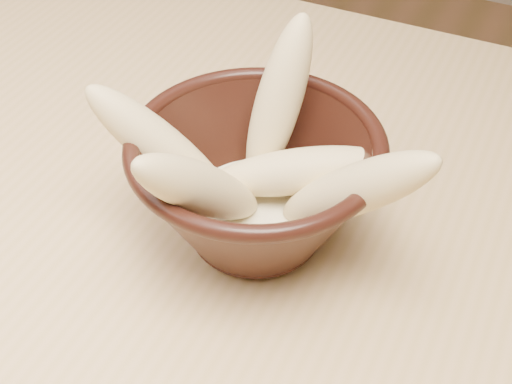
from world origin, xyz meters
TOP-DOWN VIEW (x-y plane):
  - table at (0.00, 0.00)m, footprint 1.20×0.80m
  - bowl at (0.01, 0.03)m, footprint 0.18×0.18m
  - milk_puddle at (0.01, 0.03)m, footprint 0.10×0.10m
  - banana_upright at (0.01, 0.08)m, footprint 0.05×0.09m
  - banana_left at (-0.05, 0.01)m, footprint 0.12×0.06m
  - banana_right at (0.09, 0.03)m, footprint 0.13×0.05m
  - banana_across at (0.04, 0.05)m, footprint 0.13×0.08m
  - banana_front at (-0.00, -0.02)m, footprint 0.07×0.13m

SIDE VIEW (x-z plane):
  - table at x=0.00m, z-range 0.30..1.05m
  - milk_puddle at x=0.01m, z-range 0.78..0.79m
  - bowl at x=0.01m, z-range 0.76..0.86m
  - banana_across at x=0.04m, z-range 0.79..0.85m
  - banana_left at x=-0.05m, z-range 0.78..0.89m
  - banana_right at x=0.09m, z-range 0.78..0.90m
  - banana_front at x=0.00m, z-range 0.78..0.90m
  - banana_upright at x=0.01m, z-range 0.78..0.91m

